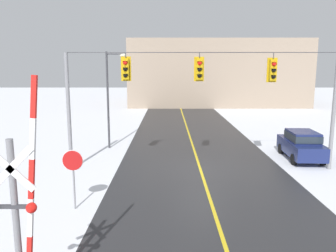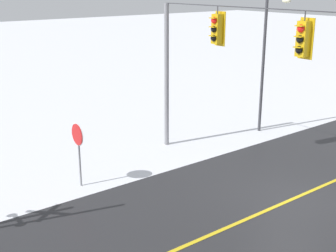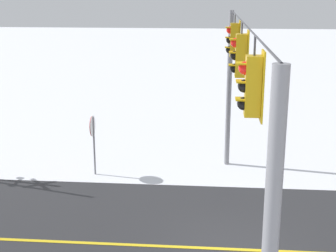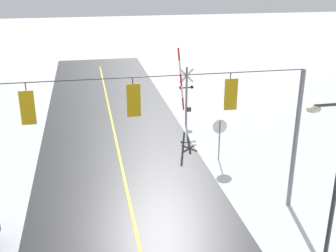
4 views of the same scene
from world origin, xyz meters
The scene contains 4 objects.
ground_plane centered at (0.00, 0.00, 0.00)m, with size 160.00×160.00×0.00m, color white.
signal_span centered at (-0.07, -0.01, 4.27)m, with size 14.20×0.47×6.22m.
stop_sign centered at (-5.37, -5.17, 1.71)m, with size 0.80×0.09×2.35m.
streetlamp_near centered at (-5.59, 4.85, 3.92)m, with size 1.39×0.28×6.50m.
Camera 2 is at (8.53, -11.89, 7.00)m, focal length 48.95 mm.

